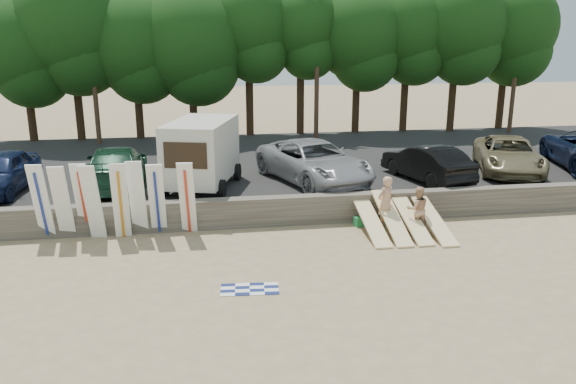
% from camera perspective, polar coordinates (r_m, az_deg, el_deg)
% --- Properties ---
extents(ground, '(120.00, 120.00, 0.00)m').
position_cam_1_polar(ground, '(17.17, 7.39, -6.11)').
color(ground, tan).
rests_on(ground, ground).
extents(seawall, '(44.00, 0.50, 1.00)m').
position_cam_1_polar(seawall, '(19.73, 4.99, -1.62)').
color(seawall, '#6B6356').
rests_on(seawall, ground).
extents(parking_lot, '(44.00, 14.50, 0.70)m').
position_cam_1_polar(parking_lot, '(26.86, 1.11, 2.72)').
color(parking_lot, '#282828').
rests_on(parking_lot, ground).
extents(treeline, '(33.63, 6.41, 9.25)m').
position_cam_1_polar(treeline, '(33.03, -2.41, 15.88)').
color(treeline, '#382616').
rests_on(treeline, parking_lot).
extents(utility_poles, '(25.80, 0.26, 9.00)m').
position_cam_1_polar(utility_poles, '(31.99, 2.98, 13.93)').
color(utility_poles, '#473321').
rests_on(utility_poles, parking_lot).
extents(box_trailer, '(3.16, 4.45, 2.58)m').
position_cam_1_polar(box_trailer, '(21.48, -8.76, 4.19)').
color(box_trailer, beige).
rests_on(box_trailer, parking_lot).
extents(car_0, '(2.16, 4.59, 1.52)m').
position_cam_1_polar(car_0, '(23.26, -27.16, 1.79)').
color(car_0, '#111B3D').
rests_on(car_0, parking_lot).
extents(car_1, '(2.52, 5.55, 1.58)m').
position_cam_1_polar(car_1, '(22.41, -17.06, 2.44)').
color(car_1, '#133523').
rests_on(car_1, parking_lot).
extents(car_2, '(4.49, 6.39, 1.62)m').
position_cam_1_polar(car_2, '(22.27, 2.66, 3.09)').
color(car_2, '#98989D').
rests_on(car_2, parking_lot).
extents(car_3, '(2.57, 4.64, 1.45)m').
position_cam_1_polar(car_3, '(23.11, 13.92, 2.89)').
color(car_3, black).
rests_on(car_3, parking_lot).
extents(car_4, '(4.18, 5.82, 1.47)m').
position_cam_1_polar(car_4, '(25.71, 21.50, 3.53)').
color(car_4, '#796E4D').
rests_on(car_4, parking_lot).
extents(surfboard_upright_0, '(0.58, 0.66, 2.56)m').
position_cam_1_polar(surfboard_upright_0, '(19.18, -23.78, -0.98)').
color(surfboard_upright_0, white).
rests_on(surfboard_upright_0, ground).
extents(surfboard_upright_1, '(0.53, 0.79, 2.51)m').
position_cam_1_polar(surfboard_upright_1, '(18.95, -21.96, -1.05)').
color(surfboard_upright_1, white).
rests_on(surfboard_upright_1, ground).
extents(surfboard_upright_2, '(0.54, 0.72, 2.54)m').
position_cam_1_polar(surfboard_upright_2, '(18.96, -20.07, -0.82)').
color(surfboard_upright_2, white).
rests_on(surfboard_upright_2, ground).
extents(surfboard_upright_3, '(0.60, 0.79, 2.53)m').
position_cam_1_polar(surfboard_upright_3, '(18.63, -19.22, -1.02)').
color(surfboard_upright_3, white).
rests_on(surfboard_upright_3, ground).
extents(surfboard_upright_4, '(0.54, 0.65, 2.55)m').
position_cam_1_polar(surfboard_upright_4, '(18.49, -16.65, -0.89)').
color(surfboard_upright_4, white).
rests_on(surfboard_upright_4, ground).
extents(surfboard_upright_5, '(0.55, 0.63, 2.56)m').
position_cam_1_polar(surfboard_upright_5, '(18.64, -15.05, -0.63)').
color(surfboard_upright_5, white).
rests_on(surfboard_upright_5, ground).
extents(surfboard_upright_6, '(0.51, 0.86, 2.49)m').
position_cam_1_polar(surfboard_upright_6, '(18.47, -13.18, -0.75)').
color(surfboard_upright_6, white).
rests_on(surfboard_upright_6, ground).
extents(surfboard_upright_7, '(0.57, 0.83, 2.51)m').
position_cam_1_polar(surfboard_upright_7, '(18.40, -10.20, -0.62)').
color(surfboard_upright_7, white).
rests_on(surfboard_upright_7, ground).
extents(surfboard_low_0, '(0.56, 2.90, 0.90)m').
position_cam_1_polar(surfboard_low_0, '(18.66, 8.43, -2.90)').
color(surfboard_low_0, '#F9DD9D').
rests_on(surfboard_low_0, ground).
extents(surfboard_low_1, '(0.56, 2.83, 1.12)m').
position_cam_1_polar(surfboard_low_1, '(18.78, 10.45, -2.53)').
color(surfboard_low_1, '#F9DD9D').
rests_on(surfboard_low_1, ground).
extents(surfboard_low_2, '(0.56, 2.89, 0.95)m').
position_cam_1_polar(surfboard_low_2, '(19.06, 12.39, -2.63)').
color(surfboard_low_2, '#F9DD9D').
rests_on(surfboard_low_2, ground).
extents(surfboard_low_3, '(0.56, 2.90, 0.89)m').
position_cam_1_polar(surfboard_low_3, '(19.19, 14.55, -2.74)').
color(surfboard_low_3, '#F9DD9D').
rests_on(surfboard_low_3, ground).
extents(beachgoer_a, '(0.80, 0.71, 1.84)m').
position_cam_1_polar(beachgoer_a, '(19.04, 9.86, -1.11)').
color(beachgoer_a, tan).
rests_on(beachgoer_a, ground).
extents(beachgoer_b, '(0.82, 0.67, 1.55)m').
position_cam_1_polar(beachgoer_b, '(19.08, 13.03, -1.71)').
color(beachgoer_b, tan).
rests_on(beachgoer_b, ground).
extents(cooler, '(0.42, 0.36, 0.32)m').
position_cam_1_polar(cooler, '(19.46, 7.33, -2.99)').
color(cooler, '#299952').
rests_on(cooler, ground).
extents(gear_bag, '(0.36, 0.33, 0.22)m').
position_cam_1_polar(gear_bag, '(20.09, 12.69, -2.80)').
color(gear_bag, orange).
rests_on(gear_bag, ground).
extents(beach_towel, '(1.62, 1.62, 0.00)m').
position_cam_1_polar(beach_towel, '(14.71, -3.91, -9.81)').
color(beach_towel, white).
rests_on(beach_towel, ground).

